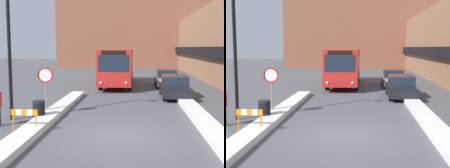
{
  "view_description": "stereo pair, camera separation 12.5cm",
  "coord_description": "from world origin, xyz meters",
  "views": [
    {
      "loc": [
        0.54,
        -11.85,
        3.42
      ],
      "look_at": [
        -0.88,
        6.66,
        1.25
      ],
      "focal_mm": 50.0,
      "sensor_mm": 36.0,
      "label": 1
    },
    {
      "loc": [
        0.66,
        -11.84,
        3.42
      ],
      "look_at": [
        -0.88,
        6.66,
        1.25
      ],
      "focal_mm": 50.0,
      "sensor_mm": 36.0,
      "label": 2
    }
  ],
  "objects": [
    {
      "name": "ground_plane",
      "position": [
        0.0,
        0.0,
        0.0
      ],
      "size": [
        160.0,
        160.0,
        0.0
      ],
      "primitive_type": "plane",
      "color": "#515156"
    },
    {
      "name": "trash_bin",
      "position": [
        -3.99,
        2.24,
        0.48
      ],
      "size": [
        0.59,
        0.59,
        0.95
      ],
      "color": "black",
      "rests_on": "ground_plane"
    },
    {
      "name": "snow_bank_left",
      "position": [
        -3.6,
        2.85,
        0.13
      ],
      "size": [
        0.9,
        14.8,
        0.27
      ],
      "color": "silver",
      "rests_on": "ground_plane"
    },
    {
      "name": "building_row_right",
      "position": [
        9.97,
        24.0,
        3.82
      ],
      "size": [
        5.5,
        60.0,
        7.65
      ],
      "color": "#996B4C",
      "rests_on": "ground_plane"
    },
    {
      "name": "stop_sign",
      "position": [
        -3.96,
        3.32,
        1.77
      ],
      "size": [
        0.76,
        0.08,
        2.43
      ],
      "color": "gray",
      "rests_on": "ground_plane"
    },
    {
      "name": "snow_bank_right",
      "position": [
        3.6,
        3.42,
        0.14
      ],
      "size": [
        0.9,
        15.91,
        0.29
      ],
      "color": "silver",
      "rests_on": "ground_plane"
    },
    {
      "name": "building_backdrop_far",
      "position": [
        0.0,
        44.38,
        7.07
      ],
      "size": [
        26.0,
        8.0,
        14.14
      ],
      "color": "brown",
      "rests_on": "ground_plane"
    },
    {
      "name": "street_lamp",
      "position": [
        -5.07,
        2.31,
        4.16
      ],
      "size": [
        1.46,
        0.36,
        6.77
      ],
      "color": "black",
      "rests_on": "ground_plane"
    },
    {
      "name": "city_bus",
      "position": [
        -1.12,
        16.12,
        1.76
      ],
      "size": [
        2.65,
        10.25,
        3.24
      ],
      "color": "red",
      "rests_on": "ground_plane"
    },
    {
      "name": "parked_car_middle",
      "position": [
        3.2,
        15.68,
        0.75
      ],
      "size": [
        1.88,
        4.49,
        1.51
      ],
      "color": "#B7B7BC",
      "rests_on": "ground_plane"
    },
    {
      "name": "parked_car_front",
      "position": [
        3.2,
        9.62,
        0.76
      ],
      "size": [
        1.84,
        4.64,
        1.53
      ],
      "color": "black",
      "rests_on": "ground_plane"
    },
    {
      "name": "construction_barricade",
      "position": [
        -3.95,
        0.2,
        0.67
      ],
      "size": [
        1.1,
        0.06,
        0.94
      ],
      "color": "orange",
      "rests_on": "ground_plane"
    }
  ]
}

